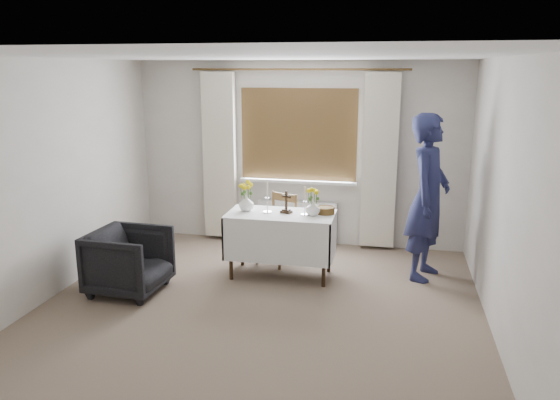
{
  "coord_description": "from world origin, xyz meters",
  "views": [
    {
      "loc": [
        1.28,
        -4.79,
        2.4
      ],
      "look_at": [
        0.06,
        0.97,
        0.97
      ],
      "focal_mm": 35.0,
      "sensor_mm": 36.0,
      "label": 1
    }
  ],
  "objects_px": {
    "flower_vase_right": "(313,208)",
    "armchair": "(129,261)",
    "wooden_chair": "(276,229)",
    "person": "(428,197)",
    "flower_vase_left": "(246,203)",
    "altar_table": "(281,245)",
    "wooden_cross": "(286,202)"
  },
  "relations": [
    {
      "from": "person",
      "to": "wooden_cross",
      "type": "xyz_separation_m",
      "value": [
        -1.6,
        -0.29,
        -0.07
      ]
    },
    {
      "from": "wooden_chair",
      "to": "flower_vase_right",
      "type": "bearing_deg",
      "value": -15.42
    },
    {
      "from": "flower_vase_right",
      "to": "person",
      "type": "bearing_deg",
      "value": 14.73
    },
    {
      "from": "flower_vase_right",
      "to": "wooden_cross",
      "type": "bearing_deg",
      "value": 171.8
    },
    {
      "from": "wooden_chair",
      "to": "wooden_cross",
      "type": "height_order",
      "value": "wooden_cross"
    },
    {
      "from": "flower_vase_left",
      "to": "wooden_chair",
      "type": "bearing_deg",
      "value": 53.21
    },
    {
      "from": "armchair",
      "to": "flower_vase_left",
      "type": "xyz_separation_m",
      "value": [
        1.1,
        0.85,
        0.5
      ]
    },
    {
      "from": "armchair",
      "to": "flower_vase_right",
      "type": "xyz_separation_m",
      "value": [
        1.89,
        0.8,
        0.5
      ]
    },
    {
      "from": "flower_vase_right",
      "to": "wooden_chair",
      "type": "bearing_deg",
      "value": 140.68
    },
    {
      "from": "person",
      "to": "flower_vase_right",
      "type": "xyz_separation_m",
      "value": [
        -1.28,
        -0.34,
        -0.11
      ]
    },
    {
      "from": "altar_table",
      "to": "flower_vase_left",
      "type": "distance_m",
      "value": 0.64
    },
    {
      "from": "wooden_cross",
      "to": "flower_vase_right",
      "type": "relative_size",
      "value": 1.51
    },
    {
      "from": "flower_vase_left",
      "to": "altar_table",
      "type": "bearing_deg",
      "value": -4.98
    },
    {
      "from": "altar_table",
      "to": "flower_vase_left",
      "type": "height_order",
      "value": "flower_vase_left"
    },
    {
      "from": "flower_vase_right",
      "to": "armchair",
      "type": "bearing_deg",
      "value": -157.09
    },
    {
      "from": "armchair",
      "to": "flower_vase_left",
      "type": "distance_m",
      "value": 1.47
    },
    {
      "from": "armchair",
      "to": "flower_vase_right",
      "type": "bearing_deg",
      "value": -63.96
    },
    {
      "from": "person",
      "to": "wooden_chair",
      "type": "bearing_deg",
      "value": 104.73
    },
    {
      "from": "flower_vase_right",
      "to": "altar_table",
      "type": "bearing_deg",
      "value": 178.1
    },
    {
      "from": "wooden_cross",
      "to": "flower_vase_left",
      "type": "distance_m",
      "value": 0.48
    },
    {
      "from": "armchair",
      "to": "flower_vase_left",
      "type": "height_order",
      "value": "flower_vase_left"
    },
    {
      "from": "wooden_chair",
      "to": "person",
      "type": "height_order",
      "value": "person"
    },
    {
      "from": "flower_vase_left",
      "to": "flower_vase_right",
      "type": "distance_m",
      "value": 0.8
    },
    {
      "from": "wooden_chair",
      "to": "flower_vase_left",
      "type": "bearing_deg",
      "value": -102.89
    },
    {
      "from": "altar_table",
      "to": "person",
      "type": "xyz_separation_m",
      "value": [
        1.65,
        0.32,
        0.58
      ]
    },
    {
      "from": "wooden_chair",
      "to": "person",
      "type": "distance_m",
      "value": 1.87
    },
    {
      "from": "armchair",
      "to": "flower_vase_left",
      "type": "relative_size",
      "value": 4.18
    },
    {
      "from": "wooden_chair",
      "to": "flower_vase_right",
      "type": "relative_size",
      "value": 5.06
    },
    {
      "from": "flower_vase_left",
      "to": "flower_vase_right",
      "type": "relative_size",
      "value": 1.07
    },
    {
      "from": "wooden_chair",
      "to": "armchair",
      "type": "relative_size",
      "value": 1.13
    },
    {
      "from": "wooden_chair",
      "to": "flower_vase_right",
      "type": "distance_m",
      "value": 0.78
    },
    {
      "from": "person",
      "to": "flower_vase_left",
      "type": "relative_size",
      "value": 10.32
    }
  ]
}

